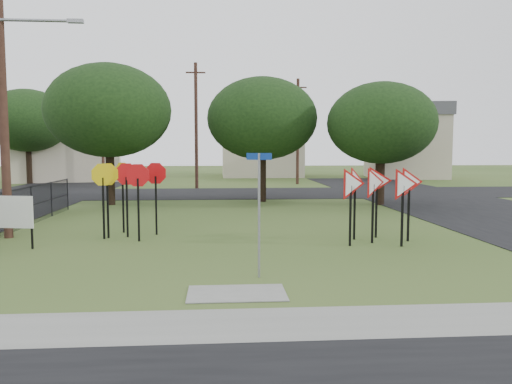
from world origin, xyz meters
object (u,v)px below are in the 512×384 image
(street_name_sign, at_px, (259,206))
(info_board, at_px, (13,214))
(stop_sign_cluster, at_px, (126,182))
(yield_sign_cluster, at_px, (378,186))

(street_name_sign, height_order, info_board, street_name_sign)
(street_name_sign, height_order, stop_sign_cluster, street_name_sign)
(street_name_sign, height_order, yield_sign_cluster, street_name_sign)
(yield_sign_cluster, distance_m, info_board, 10.98)
(stop_sign_cluster, height_order, info_board, stop_sign_cluster)
(yield_sign_cluster, height_order, info_board, yield_sign_cluster)
(street_name_sign, relative_size, yield_sign_cluster, 0.94)
(yield_sign_cluster, bearing_deg, info_board, -178.41)
(stop_sign_cluster, xyz_separation_m, yield_sign_cluster, (8.03, -1.51, -0.07))
(stop_sign_cluster, relative_size, yield_sign_cluster, 0.82)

